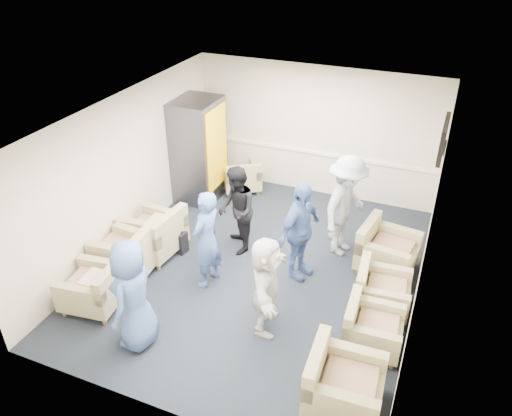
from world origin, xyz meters
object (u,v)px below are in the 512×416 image
at_px(person_mid_left, 207,240).
at_px(armchair_right_midfar, 379,291).
at_px(armchair_left_far, 155,235).
at_px(armchair_corner, 242,178).
at_px(person_mid_right, 300,231).
at_px(person_back_left, 237,211).
at_px(armchair_left_near, 97,289).
at_px(person_front_right, 266,285).
at_px(person_back_right, 346,206).
at_px(vending_machine, 198,150).
at_px(armchair_right_far, 384,251).
at_px(armchair_right_midnear, 370,329).
at_px(armchair_right_near, 340,385).
at_px(person_front_left, 133,295).
at_px(armchair_left_mid, 132,250).

bearing_deg(person_mid_left, armchair_right_midfar, 107.97).
height_order(armchair_left_far, armchair_corner, armchair_left_far).
bearing_deg(person_mid_right, person_back_left, 94.70).
distance_m(armchair_left_near, person_front_right, 2.60).
xyz_separation_m(person_back_right, person_mid_right, (-0.51, -0.93, -0.06)).
distance_m(vending_machine, person_back_left, 2.11).
relative_size(armchair_left_near, armchair_right_midfar, 1.11).
height_order(armchair_right_midfar, person_back_right, person_back_right).
relative_size(armchair_right_far, person_mid_left, 0.60).
bearing_deg(armchair_corner, armchair_left_far, 46.12).
xyz_separation_m(armchair_left_far, armchair_right_midnear, (3.87, -0.77, -0.07)).
distance_m(armchair_left_near, person_back_right, 4.19).
height_order(armchair_right_far, person_back_left, person_back_left).
height_order(armchair_right_midnear, person_mid_left, person_mid_left).
relative_size(armchair_right_midnear, armchair_right_midfar, 0.95).
distance_m(armchair_right_far, person_mid_left, 2.95).
xyz_separation_m(armchair_left_near, armchair_left_far, (0.08, 1.51, 0.04)).
bearing_deg(armchair_right_midfar, armchair_right_near, 172.02).
height_order(armchair_left_near, armchair_left_far, armchair_left_far).
bearing_deg(person_back_right, armchair_left_far, 126.81).
bearing_deg(person_back_left, person_mid_left, -35.66).
height_order(armchair_left_near, armchair_right_midfar, armchair_left_near).
bearing_deg(person_front_right, person_back_right, -27.56).
xyz_separation_m(armchair_right_midnear, vending_machine, (-4.11, 2.89, 0.75)).
relative_size(armchair_corner, person_back_right, 0.58).
height_order(armchair_left_far, person_back_right, person_back_right).
distance_m(armchair_right_midfar, person_front_left, 3.57).
height_order(person_mid_left, person_front_right, person_mid_left).
bearing_deg(person_front_left, person_front_right, 116.83).
bearing_deg(armchair_left_mid, armchair_right_near, 65.18).
xyz_separation_m(armchair_right_midnear, person_front_right, (-1.44, -0.19, 0.45)).
height_order(armchair_left_mid, person_mid_right, person_mid_right).
relative_size(armchair_right_far, vending_machine, 0.47).
distance_m(armchair_left_mid, person_mid_right, 2.79).
height_order(armchair_left_mid, armchair_right_far, armchair_left_mid).
xyz_separation_m(armchair_left_far, person_back_right, (2.99, 1.29, 0.54)).
distance_m(person_mid_right, person_front_right, 1.32).
xyz_separation_m(armchair_left_near, armchair_right_far, (3.82, 2.58, 0.02)).
relative_size(armchair_left_mid, armchair_right_near, 1.12).
distance_m(armchair_left_mid, person_mid_left, 1.41).
bearing_deg(armchair_left_near, armchair_corner, 165.32).
height_order(armchair_left_mid, armchair_right_near, armchair_left_mid).
distance_m(armchair_left_mid, person_front_right, 2.61).
bearing_deg(armchair_left_mid, armchair_corner, 164.31).
xyz_separation_m(armchair_left_mid, armchair_right_far, (3.86, 1.60, -0.02)).
bearing_deg(armchair_right_midfar, armchair_corner, 47.91).
relative_size(armchair_left_mid, armchair_left_far, 1.02).
height_order(person_mid_left, person_back_left, person_mid_left).
bearing_deg(person_back_right, person_back_left, 123.78).
xyz_separation_m(person_front_left, person_back_left, (0.35, 2.55, -0.03)).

